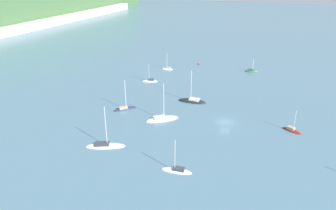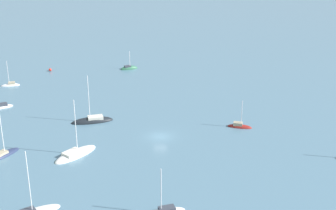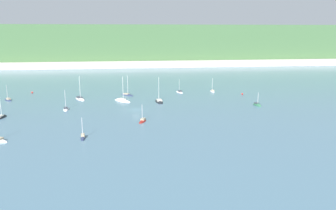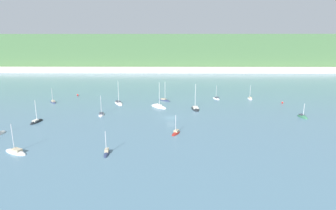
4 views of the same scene
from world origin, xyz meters
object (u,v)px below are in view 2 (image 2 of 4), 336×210
mooring_buoy_0 (50,70)px  sailboat_10 (3,155)px  sailboat_2 (75,155)px  sailboat_13 (92,121)px  sailboat_8 (1,107)px  sailboat_6 (239,127)px  sailboat_12 (11,85)px  sailboat_1 (129,69)px

mooring_buoy_0 → sailboat_10: bearing=173.9°
sailboat_2 → sailboat_13: size_ratio=1.01×
sailboat_2 → sailboat_10: (2.04, 12.39, 0.02)m
sailboat_8 → sailboat_6: bearing=136.5°
sailboat_2 → sailboat_12: size_ratio=1.56×
sailboat_8 → sailboat_12: 15.63m
sailboat_2 → mooring_buoy_0: 53.60m
sailboat_10 → mooring_buoy_0: sailboat_10 is taller
sailboat_6 → sailboat_13: (8.12, 28.65, -0.04)m
sailboat_1 → sailboat_8: sailboat_8 is taller
sailboat_8 → mooring_buoy_0: size_ratio=8.58×
sailboat_1 → sailboat_2: 53.30m
sailboat_6 → sailboat_10: (-4.46, 44.43, -0.02)m
sailboat_10 → sailboat_13: size_ratio=0.85×
sailboat_12 → sailboat_13: (-27.21, -19.49, -0.04)m
sailboat_10 → sailboat_12: bearing=47.6°
sailboat_1 → mooring_buoy_0: (1.90, 21.64, 0.34)m
sailboat_10 → mooring_buoy_0: (51.10, -5.43, 0.30)m
sailboat_2 → sailboat_10: 12.55m
sailboat_1 → sailboat_13: sailboat_13 is taller
sailboat_1 → sailboat_10: (-49.20, 27.07, 0.04)m
sailboat_8 → mooring_buoy_0: 28.48m
sailboat_12 → sailboat_13: bearing=120.7°
sailboat_13 → mooring_buoy_0: bearing=-79.8°
sailboat_12 → mooring_buoy_0: sailboat_12 is taller
sailboat_8 → mooring_buoy_0: sailboat_8 is taller
sailboat_2 → sailboat_13: 15.00m
sailboat_2 → sailboat_8: bearing=80.6°
sailboat_1 → sailboat_13: 38.33m
sailboat_1 → sailboat_10: size_ratio=0.65×
sailboat_12 → sailboat_13: size_ratio=0.64×
mooring_buoy_0 → sailboat_13: bearing=-165.0°
sailboat_6 → sailboat_13: sailboat_13 is taller
sailboat_6 → sailboat_13: size_ratio=0.57×
sailboat_6 → sailboat_13: bearing=-171.6°
sailboat_6 → sailboat_8: (19.69, 48.17, -0.01)m
sailboat_13 → sailboat_1: bearing=-111.9°
mooring_buoy_0 → sailboat_12: bearing=141.1°
sailboat_2 → mooring_buoy_0: (53.14, 6.95, 0.32)m
sailboat_8 → sailboat_12: bearing=-111.4°
mooring_buoy_0 → sailboat_6: bearing=-140.1°
sailboat_2 → sailboat_12: bearing=70.0°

